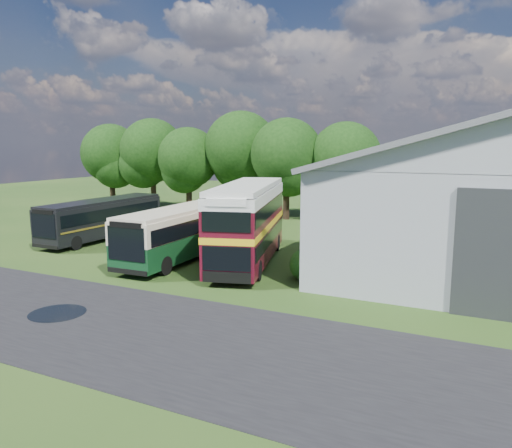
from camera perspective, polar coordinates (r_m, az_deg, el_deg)
The scene contains 15 objects.
ground at distance 22.54m, azimuth -13.44°, elevation -8.21°, with size 120.00×120.00×0.00m, color #1D3C13.
asphalt_road at distance 18.55m, azimuth -12.17°, elevation -12.03°, with size 60.00×8.00×0.02m, color black.
puddle at distance 21.50m, azimuth -21.75°, elevation -9.49°, with size 2.20×2.20×0.01m, color black.
tree_far_left at distance 54.76m, azimuth -16.25°, elevation 7.74°, with size 6.12×6.12×8.64m.
tree_left_a at distance 51.91m, azimuth -11.77°, elevation 8.19°, with size 6.46×6.46×9.12m.
tree_left_b at distance 48.18m, azimuth -7.75°, elevation 7.49°, with size 5.78×5.78×8.16m.
tree_mid at distance 46.70m, azimuth -1.72°, elevation 8.66°, with size 6.80×6.80×9.60m.
tree_right_a at distance 43.66m, azimuth 3.52°, elevation 7.95°, with size 6.26×6.26×8.83m.
tree_right_b at distance 42.75m, azimuth 10.18°, elevation 7.46°, with size 5.98×5.98×8.45m.
shrub_front at distance 24.84m, azimuth 5.79°, elevation -6.36°, with size 1.70×1.70×1.70m, color #194714.
shrub_mid at distance 26.66m, azimuth 7.31°, elevation -5.30°, with size 1.60×1.60×1.60m, color #194714.
shrub_back at distance 28.51m, azimuth 8.62°, elevation -4.38°, with size 1.80×1.80×1.80m, color #194714.
bus_green_single at distance 29.39m, azimuth -7.96°, elevation -0.75°, with size 2.90×11.01×3.01m.
bus_maroon_double at distance 27.63m, azimuth -0.95°, elevation 0.00°, with size 5.45×10.70×4.46m.
bus_dark_single at distance 36.38m, azimuth -17.12°, elevation 0.64°, with size 2.36×10.08×2.78m.
Camera 1 is at (13.90, -16.45, 6.67)m, focal length 35.00 mm.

